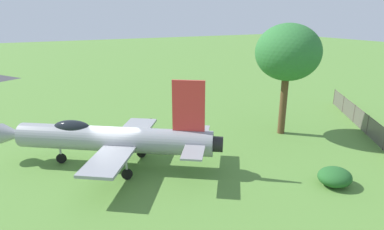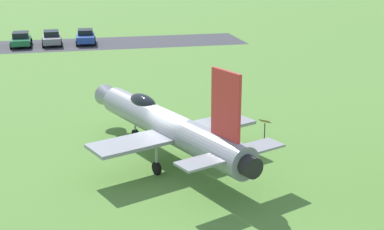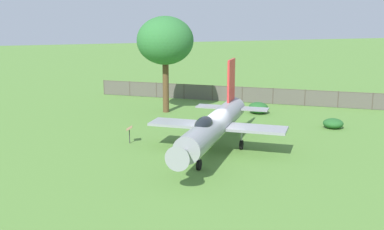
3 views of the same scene
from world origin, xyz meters
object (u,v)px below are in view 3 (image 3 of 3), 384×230
Objects in this scene: shrub_near_fence at (258,108)px; shrub_by_tree at (333,123)px; shade_tree at (165,41)px; display_jet at (214,125)px; info_plaque at (129,131)px.

shrub_by_tree is at bearing 25.52° from shrub_near_fence.
shade_tree is at bearing -111.54° from shrub_near_fence.
display_jet reaches higher than shrub_near_fence.
display_jet is 13.61m from shade_tree.
shade_tree is 7.11× the size of info_plaque.
display_jet is at bearing 48.31° from info_plaque.
shrub_near_fence is 1.21× the size of shrub_by_tree.
shade_tree reaches higher than shrub_near_fence.
shade_tree is at bearing -147.07° from display_jet.
info_plaque is at bearing -97.31° from display_jet.
shrub_near_fence is at bearing 116.72° from info_plaque.
display_jet is 11.41m from shrub_by_tree.
display_jet is 1.49× the size of shade_tree.
shade_tree reaches higher than shrub_by_tree.
info_plaque is at bearing -63.28° from shrub_near_fence.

